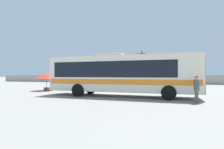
{
  "coord_description": "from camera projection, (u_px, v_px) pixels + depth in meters",
  "views": [
    {
      "loc": [
        4.83,
        -13.93,
        1.76
      ],
      "look_at": [
        -0.21,
        0.15,
        1.81
      ],
      "focal_mm": 28.27,
      "sensor_mm": 36.0,
      "label": 1
    }
  ],
  "objects": [
    {
      "name": "coach_bus_cream_orange",
      "position": [
        120.0,
        74.0,
        14.62
      ],
      "size": [
        12.2,
        3.05,
        3.53
      ],
      "color": "silver",
      "rests_on": "ground_plane"
    },
    {
      "name": "roadside_tree_midright",
      "position": [
        157.0,
        62.0,
        41.54
      ],
      "size": [
        4.63,
        4.63,
        6.74
      ],
      "color": "brown",
      "rests_on": "ground_plane"
    },
    {
      "name": "attendant_by_bus_door",
      "position": [
        196.0,
        88.0,
        10.98
      ],
      "size": [
        0.45,
        0.45,
        1.68
      ],
      "color": "#4C4C51",
      "rests_on": "ground_plane"
    },
    {
      "name": "roadside_tree_midleft",
      "position": [
        107.0,
        65.0,
        45.14
      ],
      "size": [
        4.58,
        4.58,
        6.3
      ],
      "color": "brown",
      "rests_on": "ground_plane"
    },
    {
      "name": "vendor_umbrella_near_gate_red",
      "position": [
        47.0,
        76.0,
        19.9
      ],
      "size": [
        2.36,
        2.36,
        2.03
      ],
      "color": "gray",
      "rests_on": "ground_plane"
    },
    {
      "name": "roadside_tree_left",
      "position": [
        81.0,
        65.0,
        46.38
      ],
      "size": [
        5.64,
        5.64,
        6.83
      ],
      "color": "brown",
      "rests_on": "ground_plane"
    },
    {
      "name": "parked_car_second_white",
      "position": [
        112.0,
        80.0,
        34.68
      ],
      "size": [
        4.55,
        2.16,
        1.46
      ],
      "color": "silver",
      "rests_on": "ground_plane"
    },
    {
      "name": "parked_car_third_dark_blue",
      "position": [
        141.0,
        80.0,
        33.3
      ],
      "size": [
        4.29,
        1.99,
        1.47
      ],
      "color": "navy",
      "rests_on": "ground_plane"
    },
    {
      "name": "parked_car_leftmost_white",
      "position": [
        84.0,
        80.0,
        37.1
      ],
      "size": [
        4.45,
        2.17,
        1.54
      ],
      "color": "silver",
      "rests_on": "ground_plane"
    },
    {
      "name": "perimeter_wall",
      "position": [
        150.0,
        79.0,
        36.06
      ],
      "size": [
        80.0,
        0.3,
        1.75
      ],
      "primitive_type": "cube",
      "color": "#9E998C",
      "rests_on": "ground_plane"
    },
    {
      "name": "ground_plane",
      "position": [
        138.0,
        88.0,
        24.15
      ],
      "size": [
        300.0,
        300.0,
        0.0
      ],
      "primitive_type": "plane",
      "color": "gray"
    },
    {
      "name": "utility_pole_near",
      "position": [
        142.0,
        66.0,
        38.3
      ],
      "size": [
        1.79,
        0.43,
        7.05
      ],
      "color": "#4C3823",
      "rests_on": "ground_plane"
    }
  ]
}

